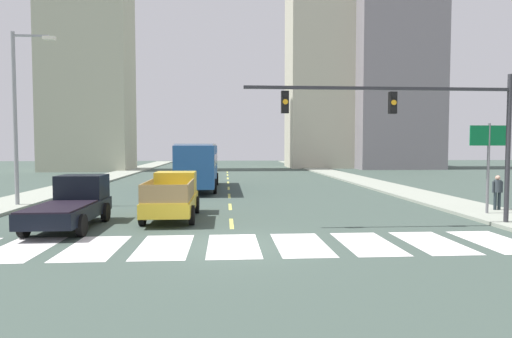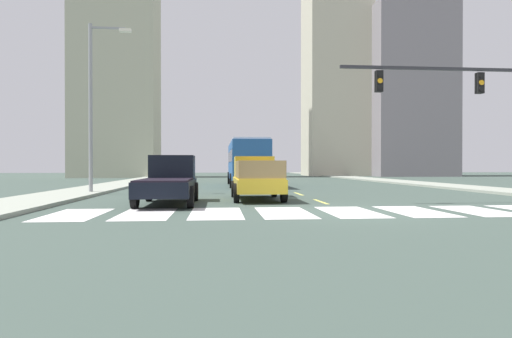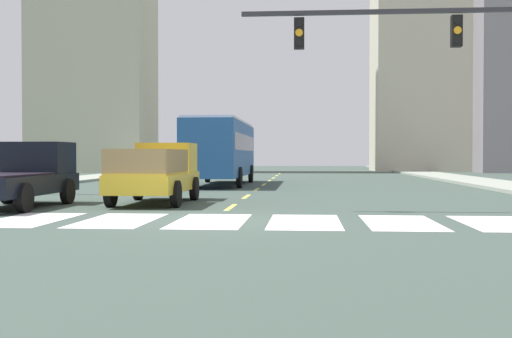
{
  "view_description": "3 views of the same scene",
  "coord_description": "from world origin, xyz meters",
  "views": [
    {
      "loc": [
        -0.25,
        -13.94,
        3.2
      ],
      "look_at": [
        1.36,
        9.03,
        1.97
      ],
      "focal_mm": 30.91,
      "sensor_mm": 36.0,
      "label": 1
    },
    {
      "loc": [
        -4.3,
        -13.61,
        1.52
      ],
      "look_at": [
        -2.08,
        11.54,
        1.32
      ],
      "focal_mm": 29.94,
      "sensor_mm": 36.0,
      "label": 2
    },
    {
      "loc": [
        2.21,
        -14.71,
        1.53
      ],
      "look_at": [
        0.57,
        6.23,
        1.09
      ],
      "focal_mm": 44.81,
      "sensor_mm": 36.0,
      "label": 3
    }
  ],
  "objects": [
    {
      "name": "pickup_dark",
      "position": [
        -6.27,
        3.82,
        0.92
      ],
      "size": [
        2.18,
        5.2,
        1.96
      ],
      "rotation": [
        0.0,
        0.0,
        -0.02
      ],
      "color": "black",
      "rests_on": "ground"
    },
    {
      "name": "block_mid_right",
      "position": [
        23.44,
        46.86,
        12.21
      ],
      "size": [
        11.57,
        8.91,
        24.43
      ],
      "primitive_type": "cube",
      "color": "gray",
      "rests_on": "ground"
    },
    {
      "name": "sidewalk_right",
      "position": [
        11.89,
        18.0,
        0.07
      ],
      "size": [
        3.13,
        110.0,
        0.15
      ],
      "primitive_type": "cube",
      "color": "#969D8D",
      "rests_on": "ground"
    },
    {
      "name": "block_mid_left",
      "position": [
        13.59,
        50.08,
        15.33
      ],
      "size": [
        9.23,
        8.29,
        30.66
      ],
      "primitive_type": "cube",
      "color": "beige",
      "rests_on": "ground"
    },
    {
      "name": "crosswalk_stripe_3",
      "position": [
        -2.18,
        0.0,
        0.0
      ],
      "size": [
        1.64,
        3.48,
        0.01
      ],
      "primitive_type": "cube",
      "color": "silver",
      "rests_on": "ground"
    },
    {
      "name": "crosswalk_stripe_5",
      "position": [
        2.18,
        0.0,
        0.0
      ],
      "size": [
        1.64,
        3.48,
        0.01
      ],
      "primitive_type": "cube",
      "color": "silver",
      "rests_on": "ground"
    },
    {
      "name": "lane_dash_4",
      "position": [
        0.0,
        24.0,
        0.0
      ],
      "size": [
        0.16,
        2.4,
        0.01
      ],
      "primitive_type": "cube",
      "color": "#D2CE56",
      "rests_on": "ground"
    },
    {
      "name": "lane_dash_1",
      "position": [
        0.0,
        9.0,
        0.0
      ],
      "size": [
        0.16,
        2.4,
        0.01
      ],
      "primitive_type": "cube",
      "color": "#D2CE56",
      "rests_on": "ground"
    },
    {
      "name": "city_bus",
      "position": [
        -2.18,
        18.3,
        1.95
      ],
      "size": [
        2.72,
        10.8,
        3.32
      ],
      "rotation": [
        0.0,
        0.0,
        -0.03
      ],
      "color": "#235597",
      "rests_on": "ground"
    },
    {
      "name": "crosswalk_stripe_1",
      "position": [
        -6.55,
        0.0,
        0.0
      ],
      "size": [
        1.64,
        3.48,
        0.01
      ],
      "primitive_type": "cube",
      "color": "silver",
      "rests_on": "ground"
    },
    {
      "name": "sidewalk_left",
      "position": [
        -11.89,
        18.0,
        0.07
      ],
      "size": [
        3.13,
        110.0,
        0.15
      ],
      "primitive_type": "cube",
      "color": "#969D8D",
      "rests_on": "ground"
    },
    {
      "name": "streetlight_left",
      "position": [
        -10.86,
        9.56,
        4.97
      ],
      "size": [
        2.2,
        0.28,
        9.0
      ],
      "color": "gray",
      "rests_on": "ground"
    },
    {
      "name": "ground_plane",
      "position": [
        0.0,
        0.0,
        0.0
      ],
      "size": [
        160.0,
        160.0,
        0.0
      ],
      "primitive_type": "plane",
      "color": "#3B4B43"
    },
    {
      "name": "traffic_signal_gantry",
      "position": [
        7.46,
        2.75,
        4.26
      ],
      "size": [
        10.57,
        0.27,
        6.0
      ],
      "color": "#2D2D33",
      "rests_on": "ground"
    },
    {
      "name": "lane_dash_3",
      "position": [
        0.0,
        19.0,
        0.0
      ],
      "size": [
        0.16,
        2.4,
        0.01
      ],
      "primitive_type": "cube",
      "color": "#D2CE56",
      "rests_on": "ground"
    },
    {
      "name": "lane_dash_7",
      "position": [
        0.0,
        39.0,
        0.0
      ],
      "size": [
        0.16,
        2.4,
        0.01
      ],
      "primitive_type": "cube",
      "color": "#D2CE56",
      "rests_on": "ground"
    },
    {
      "name": "lane_dash_0",
      "position": [
        0.0,
        4.0,
        0.0
      ],
      "size": [
        0.16,
        2.4,
        0.01
      ],
      "primitive_type": "cube",
      "color": "#D2CE56",
      "rests_on": "ground"
    },
    {
      "name": "crosswalk_stripe_0",
      "position": [
        -8.74,
        0.0,
        0.0
      ],
      "size": [
        1.64,
        3.48,
        0.01
      ],
      "primitive_type": "cube",
      "color": "silver",
      "rests_on": "ground"
    },
    {
      "name": "crosswalk_stripe_4",
      "position": [
        0.0,
        0.0,
        0.0
      ],
      "size": [
        1.64,
        3.48,
        0.01
      ],
      "primitive_type": "cube",
      "color": "silver",
      "rests_on": "ground"
    },
    {
      "name": "lane_dash_6",
      "position": [
        0.0,
        34.0,
        0.0
      ],
      "size": [
        0.16,
        2.4,
        0.01
      ],
      "primitive_type": "cube",
      "color": "#D2CE56",
      "rests_on": "ground"
    },
    {
      "name": "lane_dash_5",
      "position": [
        0.0,
        29.0,
        0.0
      ],
      "size": [
        0.16,
        2.4,
        0.01
      ],
      "primitive_type": "cube",
      "color": "#D2CE56",
      "rests_on": "ground"
    },
    {
      "name": "pickup_stakebed",
      "position": [
        -2.58,
        5.8,
        0.94
      ],
      "size": [
        2.18,
        5.2,
        1.96
      ],
      "rotation": [
        0.0,
        0.0,
        0.02
      ],
      "color": "gold",
      "rests_on": "ground"
    },
    {
      "name": "crosswalk_stripe_2",
      "position": [
        -4.37,
        0.0,
        0.0
      ],
      "size": [
        1.64,
        3.48,
        0.01
      ],
      "primitive_type": "cube",
      "color": "silver",
      "rests_on": "ground"
    },
    {
      "name": "crosswalk_stripe_6",
      "position": [
        4.37,
        0.0,
        0.0
      ],
      "size": [
        1.64,
        3.48,
        0.01
      ],
      "primitive_type": "cube",
      "color": "silver",
      "rests_on": "ground"
    },
    {
      "name": "lane_dash_2",
      "position": [
        0.0,
        14.0,
        0.0
      ],
      "size": [
        0.16,
        2.4,
        0.01
      ],
      "primitive_type": "cube",
      "color": "#D2CE56",
      "rests_on": "ground"
    }
  ]
}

